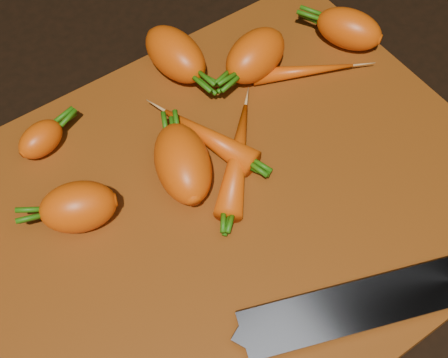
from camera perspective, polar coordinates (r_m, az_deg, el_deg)
ground at (r=0.60m, az=0.55°, el=-2.50°), size 2.00×2.00×0.01m
cutting_board at (r=0.59m, az=0.56°, el=-1.95°), size 0.50×0.40×0.01m
carrot_1 at (r=0.56m, az=-13.18°, el=-2.50°), size 0.08×0.07×0.05m
carrot_2 at (r=0.66m, az=-4.48°, el=11.31°), size 0.05×0.09×0.05m
carrot_3 at (r=0.57m, az=-3.79°, el=1.45°), size 0.08×0.10×0.05m
carrot_4 at (r=0.66m, az=2.89°, el=11.22°), size 0.09×0.07×0.05m
carrot_5 at (r=0.62m, az=-16.42°, el=3.51°), size 0.05×0.04×0.03m
carrot_6 at (r=0.70m, az=11.36°, el=13.31°), size 0.07×0.08×0.04m
carrot_7 at (r=0.59m, az=1.21°, el=1.97°), size 0.11×0.11×0.03m
carrot_8 at (r=0.67m, az=7.27°, el=9.77°), size 0.10×0.06×0.02m
carrot_9 at (r=0.60m, az=-1.48°, el=3.87°), size 0.06×0.11×0.03m
knife at (r=0.55m, az=16.08°, el=-10.10°), size 0.37×0.16×0.02m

